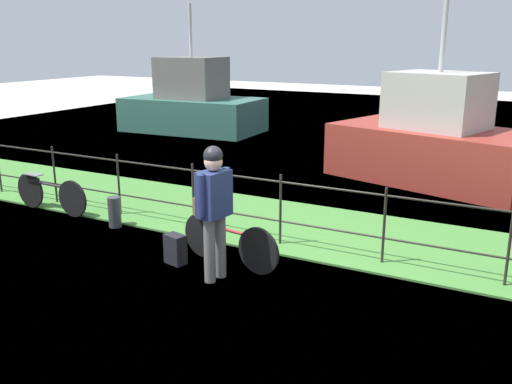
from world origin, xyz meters
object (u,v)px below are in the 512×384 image
at_px(bicycle_main, 228,241).
at_px(terrier_dog, 209,193).
at_px(mooring_bollard, 115,212).
at_px(moored_boat_near, 435,142).
at_px(backpack_on_paving, 175,249).
at_px(bicycle_parked, 50,193).
at_px(wooden_crate, 208,207).
at_px(moored_boat_mid, 193,105).
at_px(cyclist_person, 214,202).

bearing_deg(bicycle_main, terrier_dog, 170.65).
distance_m(mooring_bollard, moored_boat_near, 6.68).
height_order(bicycle_main, backpack_on_paving, bicycle_main).
relative_size(bicycle_main, moored_boat_near, 0.35).
xyz_separation_m(terrier_dog, bicycle_parked, (-3.60, 0.51, -0.60)).
bearing_deg(mooring_bollard, bicycle_main, -11.01).
xyz_separation_m(backpack_on_paving, bicycle_parked, (-3.27, 0.86, 0.13)).
height_order(bicycle_main, mooring_bollard, bicycle_main).
xyz_separation_m(wooden_crate, terrier_dog, (0.02, -0.00, 0.20)).
distance_m(bicycle_parked, moored_boat_near, 7.59).
height_order(bicycle_main, bicycle_parked, bicycle_parked).
xyz_separation_m(bicycle_main, moored_boat_near, (1.45, 5.91, 0.50)).
xyz_separation_m(wooden_crate, moored_boat_near, (1.78, 5.86, 0.09)).
relative_size(bicycle_main, terrier_dog, 4.84).
bearing_deg(wooden_crate, moored_boat_mid, 125.55).
distance_m(wooden_crate, cyclist_person, 0.73).
bearing_deg(wooden_crate, cyclist_person, -50.83).
relative_size(terrier_dog, moored_boat_near, 0.07).
height_order(cyclist_person, mooring_bollard, cyclist_person).
relative_size(bicycle_main, cyclist_person, 0.93).
distance_m(cyclist_person, bicycle_parked, 4.19).
bearing_deg(mooring_bollard, terrier_dog, -11.26).
distance_m(wooden_crate, mooring_bollard, 2.14).
relative_size(wooden_crate, bicycle_parked, 0.20).
distance_m(bicycle_parked, moored_boat_mid, 8.89).
relative_size(cyclist_person, moored_boat_mid, 0.38).
xyz_separation_m(mooring_bollard, bicycle_parked, (-1.54, 0.10, 0.09)).
distance_m(cyclist_person, moored_boat_near, 6.53).
distance_m(terrier_dog, moored_boat_mid, 10.99).
bearing_deg(terrier_dog, bicycle_parked, 171.91).
distance_m(bicycle_main, wooden_crate, 0.53).
bearing_deg(bicycle_main, wooden_crate, 170.65).
xyz_separation_m(backpack_on_paving, moored_boat_mid, (-6.07, 9.28, 0.65)).
xyz_separation_m(wooden_crate, backpack_on_paving, (-0.31, -0.35, -0.54)).
xyz_separation_m(bicycle_main, cyclist_person, (0.09, -0.47, 0.67)).
bearing_deg(cyclist_person, bicycle_main, 101.24).
bearing_deg(moored_boat_mid, moored_boat_near, -20.62).
bearing_deg(cyclist_person, moored_boat_mid, 125.76).
xyz_separation_m(moored_boat_near, moored_boat_mid, (-8.16, 3.07, 0.02)).
bearing_deg(mooring_bollard, moored_boat_near, 54.93).
xyz_separation_m(bicycle_parked, moored_boat_near, (5.36, 5.35, 0.50)).
xyz_separation_m(terrier_dog, cyclist_person, (0.40, -0.52, 0.07)).
relative_size(cyclist_person, bicycle_parked, 1.00).
distance_m(wooden_crate, bicycle_parked, 3.64).
bearing_deg(bicycle_parked, mooring_bollard, -3.76).
relative_size(terrier_dog, bicycle_parked, 0.19).
height_order(bicycle_main, moored_boat_mid, moored_boat_mid).
relative_size(backpack_on_paving, mooring_bollard, 0.82).
xyz_separation_m(wooden_crate, bicycle_parked, (-3.58, 0.51, -0.40)).
relative_size(terrier_dog, mooring_bollard, 0.66).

